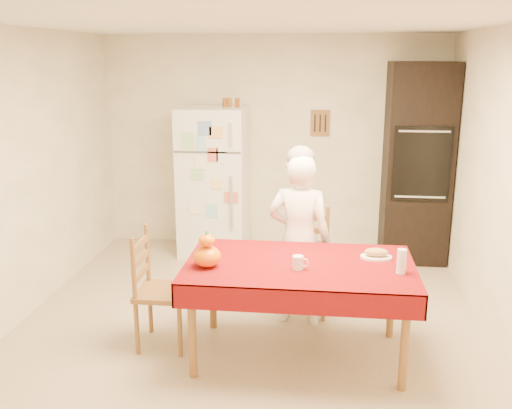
% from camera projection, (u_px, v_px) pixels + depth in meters
% --- Properties ---
extents(floor, '(4.50, 4.50, 0.00)m').
position_uv_depth(floor, '(249.00, 326.00, 4.91)').
color(floor, tan).
rests_on(floor, ground).
extents(room_shell, '(4.02, 4.52, 2.51)m').
position_uv_depth(room_shell, '(249.00, 139.00, 4.50)').
color(room_shell, white).
rests_on(room_shell, ground).
extents(refrigerator, '(0.75, 0.74, 1.70)m').
position_uv_depth(refrigerator, '(214.00, 182.00, 6.58)').
color(refrigerator, white).
rests_on(refrigerator, floor).
extents(oven_cabinet, '(0.70, 0.62, 2.20)m').
position_uv_depth(oven_cabinet, '(417.00, 164.00, 6.30)').
color(oven_cabinet, black).
rests_on(oven_cabinet, floor).
extents(dining_table, '(1.70, 1.00, 0.76)m').
position_uv_depth(dining_table, '(299.00, 272.00, 4.26)').
color(dining_table, brown).
rests_on(dining_table, floor).
extents(chair_far, '(0.44, 0.42, 0.95)m').
position_uv_depth(chair_far, '(306.00, 256.00, 5.13)').
color(chair_far, brown).
rests_on(chair_far, floor).
extents(chair_left, '(0.40, 0.42, 0.95)m').
position_uv_depth(chair_left, '(155.00, 285.00, 4.49)').
color(chair_left, brown).
rests_on(chair_left, floor).
extents(seated_woman, '(0.59, 0.43, 1.49)m').
position_uv_depth(seated_woman, '(299.00, 240.00, 4.83)').
color(seated_woman, white).
rests_on(seated_woman, floor).
extents(coffee_mug, '(0.08, 0.08, 0.10)m').
position_uv_depth(coffee_mug, '(298.00, 263.00, 4.11)').
color(coffee_mug, white).
rests_on(coffee_mug, dining_table).
extents(pumpkin_lower, '(0.21, 0.21, 0.15)m').
position_uv_depth(pumpkin_lower, '(207.00, 256.00, 4.16)').
color(pumpkin_lower, '#DF4B05').
rests_on(pumpkin_lower, dining_table).
extents(pumpkin_upper, '(0.12, 0.12, 0.09)m').
position_uv_depth(pumpkin_upper, '(207.00, 240.00, 4.13)').
color(pumpkin_upper, '#E26105').
rests_on(pumpkin_upper, pumpkin_lower).
extents(wine_glass, '(0.07, 0.07, 0.18)m').
position_uv_depth(wine_glass, '(402.00, 261.00, 4.03)').
color(wine_glass, white).
rests_on(wine_glass, dining_table).
extents(bread_plate, '(0.24, 0.24, 0.02)m').
position_uv_depth(bread_plate, '(376.00, 257.00, 4.34)').
color(bread_plate, white).
rests_on(bread_plate, dining_table).
extents(bread_loaf, '(0.18, 0.10, 0.06)m').
position_uv_depth(bread_loaf, '(376.00, 252.00, 4.33)').
color(bread_loaf, tan).
rests_on(bread_loaf, bread_plate).
extents(spice_jar_left, '(0.05, 0.05, 0.10)m').
position_uv_depth(spice_jar_left, '(225.00, 102.00, 6.38)').
color(spice_jar_left, brown).
rests_on(spice_jar_left, refrigerator).
extents(spice_jar_mid, '(0.05, 0.05, 0.10)m').
position_uv_depth(spice_jar_mid, '(229.00, 103.00, 6.38)').
color(spice_jar_mid, brown).
rests_on(spice_jar_mid, refrigerator).
extents(spice_jar_right, '(0.05, 0.05, 0.10)m').
position_uv_depth(spice_jar_right, '(237.00, 103.00, 6.37)').
color(spice_jar_right, brown).
rests_on(spice_jar_right, refrigerator).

